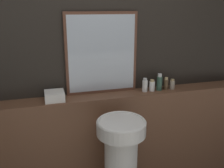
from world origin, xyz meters
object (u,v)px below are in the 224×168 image
Objects in this scene: towel_stack at (55,96)px; shampoo_bottle at (145,85)px; body_wash_bottle at (166,84)px; conditioner_bottle at (152,86)px; lotion_bottle at (159,83)px; mirror at (102,54)px; hand_soap_bottle at (172,84)px; pedestal_sink at (121,163)px.

towel_stack is 1.35× the size of shampoo_bottle.
towel_stack is 1.45× the size of body_wash_bottle.
shampoo_bottle is at bearing 180.00° from conditioner_bottle.
towel_stack is at bearing 180.00° from conditioner_bottle.
lotion_bottle reaches higher than towel_stack.
mirror is 6.60× the size of conditioner_bottle.
mirror is at bearing 172.54° from hand_soap_bottle.
mirror reaches higher than lotion_bottle.
towel_stack is 1.77× the size of hand_soap_bottle.
towel_stack is at bearing -180.00° from lotion_bottle.
body_wash_bottle reaches higher than hand_soap_bottle.
hand_soap_bottle is at bearing 0.00° from conditioner_bottle.
conditioner_bottle is 1.12× the size of hand_soap_bottle.
body_wash_bottle is at bearing 0.00° from shampoo_bottle.
hand_soap_bottle is (0.65, 0.38, 0.53)m from pedestal_sink.
pedestal_sink is at bearing -146.81° from body_wash_bottle.
conditioner_bottle is at bearing 180.00° from hand_soap_bottle.
mirror is 6.02× the size of body_wash_bottle.
shampoo_bottle is at bearing 180.00° from hand_soap_bottle.
hand_soap_bottle is at bearing 30.31° from pedestal_sink.
towel_stack is 1.08× the size of lotion_bottle.
mirror is 0.70m from body_wash_bottle.
hand_soap_bottle is (0.22, 0.00, -0.01)m from conditioner_bottle.
lotion_bottle is 0.14m from hand_soap_bottle.
conditioner_bottle is at bearing 41.28° from pedestal_sink.
hand_soap_bottle is at bearing -0.00° from body_wash_bottle.
shampoo_bottle is (0.40, -0.09, -0.31)m from mirror.
shampoo_bottle reaches higher than hand_soap_bottle.
towel_stack is 1.59× the size of conditioner_bottle.
mirror is 4.16× the size of towel_stack.
shampoo_bottle is 0.15m from lotion_bottle.
conditioner_bottle is 0.91× the size of body_wash_bottle.
pedestal_sink is at bearing -85.20° from mirror.
shampoo_bottle is at bearing -12.79° from mirror.
shampoo_bottle is (0.84, 0.00, 0.02)m from towel_stack.
pedestal_sink is 1.24× the size of mirror.
body_wash_bottle is (0.07, 0.00, -0.02)m from lotion_bottle.
lotion_bottle is 1.34× the size of body_wash_bottle.
lotion_bottle is 0.07m from body_wash_bottle.
lotion_bottle is at bearing 36.72° from pedestal_sink.
body_wash_bottle is (0.15, 0.00, 0.00)m from conditioner_bottle.
shampoo_bottle is at bearing 46.69° from pedestal_sink.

